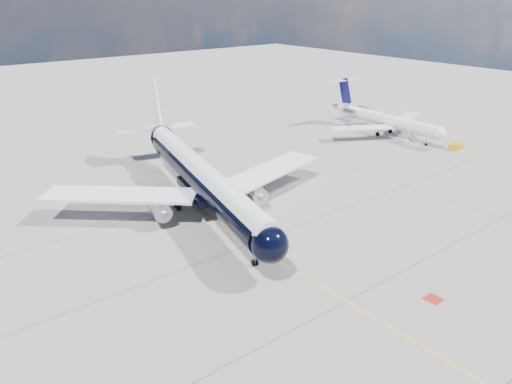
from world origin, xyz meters
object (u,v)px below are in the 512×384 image
boarding_stair (411,142)px  service_tug (456,146)px  main_airliner (199,175)px  regional_jet (382,118)px

boarding_stair → service_tug: size_ratio=0.99×
main_airliner → boarding_stair: bearing=12.8°
regional_jet → service_tug: size_ratio=9.22×
regional_jet → boarding_stair: bearing=-100.0°
regional_jet → service_tug: 16.38m
main_airliner → service_tug: 52.77m
regional_jet → boarding_stair: regional_jet is taller
main_airliner → boarding_stair: (47.87, -0.84, -3.93)m
regional_jet → boarding_stair: 9.71m
regional_jet → boarding_stair: size_ratio=9.32×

